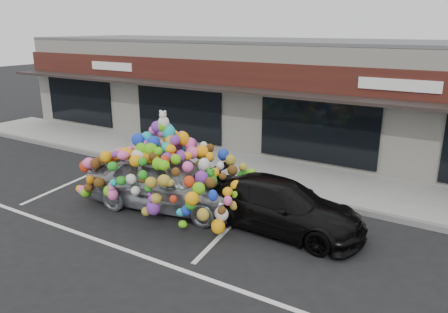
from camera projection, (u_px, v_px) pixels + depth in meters
The scene contains 9 objects.
ground at pixel (145, 203), 12.43m from camera, with size 90.00×90.00×0.00m, color black.
shop_building at pixel (276, 91), 18.67m from camera, with size 24.00×7.20×4.31m.
sidewalk at pixel (221, 164), 15.66m from camera, with size 26.00×3.00×0.15m, color gray.
kerb at pixel (196, 176), 14.44m from camera, with size 26.00×0.18×0.16m, color slate.
parking_stripe_left at pixel (75, 181), 14.22m from camera, with size 0.12×4.40×0.01m, color silver.
parking_stripe_mid at pixel (233, 223), 11.17m from camera, with size 0.12×4.40×0.01m, color silver.
lane_line at pixel (144, 256), 9.55m from camera, with size 14.00×0.12×0.01m, color silver.
toy_car at pixel (167, 175), 11.91m from camera, with size 3.24×5.06×2.79m.
black_sedan at pixel (280, 206), 10.70m from camera, with size 4.24×1.72×1.23m, color black.
Camera 1 is at (8.01, -8.59, 4.84)m, focal length 35.00 mm.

